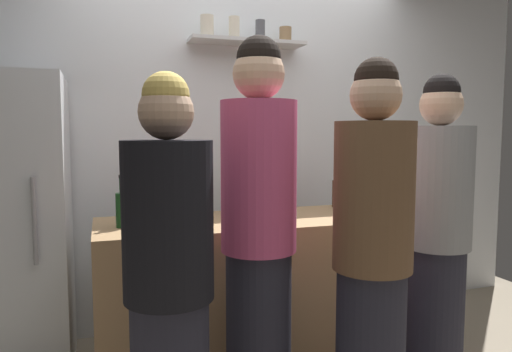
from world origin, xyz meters
name	(u,v)px	position (x,y,z in m)	size (l,w,h in m)	color
back_wall_assembly	(237,143)	(0.00, 1.25, 1.30)	(4.80, 0.32, 2.60)	white
refrigerator	(9,227)	(-1.46, 0.85, 0.85)	(0.64, 0.68, 1.70)	silver
counter	(256,291)	(-0.09, 0.52, 0.44)	(1.82, 0.66, 0.88)	#9E7A51
baking_pan	(263,213)	(-0.04, 0.55, 0.91)	(0.34, 0.24, 0.05)	gray
utensil_holder	(384,203)	(0.73, 0.45, 0.94)	(0.11, 0.11, 0.22)	#B2B2B7
wine_bottle_pale_glass	(181,203)	(-0.55, 0.42, 1.01)	(0.07, 0.07, 0.34)	#B2BFB2
wine_bottle_amber_glass	(338,192)	(0.56, 0.75, 0.98)	(0.08, 0.08, 0.27)	#472814
wine_bottle_dark_glass	(228,193)	(-0.20, 0.76, 1.01)	(0.07, 0.07, 0.33)	black
wine_bottle_green_glass	(123,208)	(-0.85, 0.49, 0.98)	(0.07, 0.07, 0.28)	#19471E
water_bottle_plastic	(147,202)	(-0.70, 0.75, 0.97)	(0.08, 0.08, 0.21)	silver
person_pink_top	(259,238)	(-0.28, -0.09, 0.91)	(0.34, 0.34, 1.81)	#262633
person_blonde	(169,290)	(-0.72, -0.33, 0.79)	(0.34, 0.34, 1.61)	#262633
person_brown_jacket	(372,259)	(0.15, -0.35, 0.84)	(0.34, 0.34, 1.70)	#262633
person_grey_hoodie	(436,239)	(0.69, -0.09, 0.83)	(0.34, 0.34, 1.68)	#262633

